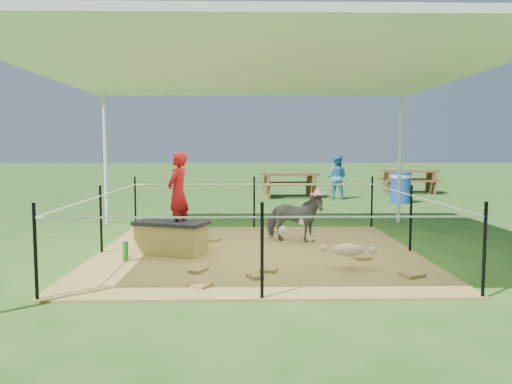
{
  "coord_description": "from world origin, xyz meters",
  "views": [
    {
      "loc": [
        -0.16,
        -7.16,
        1.53
      ],
      "look_at": [
        0.0,
        0.6,
        0.85
      ],
      "focal_mm": 35.0,
      "sensor_mm": 36.0,
      "label": 1
    }
  ],
  "objects_px": {
    "picnic_table_near": "(289,185)",
    "green_bottle": "(125,251)",
    "woman": "(178,185)",
    "foal": "(348,247)",
    "straw_bale": "(172,239)",
    "picnic_table_far": "(409,182)",
    "distant_person": "(337,177)",
    "trash_barrel": "(401,188)",
    "pony": "(295,218)"
  },
  "relations": [
    {
      "from": "woman",
      "to": "distant_person",
      "type": "distance_m",
      "value": 8.77
    },
    {
      "from": "green_bottle",
      "to": "woman",
      "type": "bearing_deg",
      "value": 34.7
    },
    {
      "from": "straw_bale",
      "to": "woman",
      "type": "xyz_separation_m",
      "value": [
        0.1,
        0.0,
        0.77
      ]
    },
    {
      "from": "woman",
      "to": "picnic_table_near",
      "type": "height_order",
      "value": "woman"
    },
    {
      "from": "foal",
      "to": "picnic_table_far",
      "type": "xyz_separation_m",
      "value": [
        4.33,
        10.85,
        0.09
      ]
    },
    {
      "from": "picnic_table_far",
      "to": "distant_person",
      "type": "bearing_deg",
      "value": -138.31
    },
    {
      "from": "picnic_table_near",
      "to": "picnic_table_far",
      "type": "bearing_deg",
      "value": 12.82
    },
    {
      "from": "woman",
      "to": "foal",
      "type": "relative_size",
      "value": 1.15
    },
    {
      "from": "trash_barrel",
      "to": "picnic_table_near",
      "type": "bearing_deg",
      "value": 149.2
    },
    {
      "from": "pony",
      "to": "green_bottle",
      "type": "bearing_deg",
      "value": 131.0
    },
    {
      "from": "woman",
      "to": "picnic_table_near",
      "type": "xyz_separation_m",
      "value": [
        2.32,
        8.56,
        -0.64
      ]
    },
    {
      "from": "woman",
      "to": "green_bottle",
      "type": "distance_m",
      "value": 1.16
    },
    {
      "from": "picnic_table_far",
      "to": "distant_person",
      "type": "height_order",
      "value": "distant_person"
    },
    {
      "from": "picnic_table_near",
      "to": "foal",
      "type": "bearing_deg",
      "value": -95.23
    },
    {
      "from": "foal",
      "to": "distant_person",
      "type": "height_order",
      "value": "distant_person"
    },
    {
      "from": "woman",
      "to": "distant_person",
      "type": "relative_size",
      "value": 0.85
    },
    {
      "from": "foal",
      "to": "trash_barrel",
      "type": "bearing_deg",
      "value": 69.04
    },
    {
      "from": "green_bottle",
      "to": "distant_person",
      "type": "relative_size",
      "value": 0.2
    },
    {
      "from": "straw_bale",
      "to": "picnic_table_far",
      "type": "bearing_deg",
      "value": 56.05
    },
    {
      "from": "picnic_table_near",
      "to": "straw_bale",
      "type": "bearing_deg",
      "value": -110.49
    },
    {
      "from": "distant_person",
      "to": "pony",
      "type": "bearing_deg",
      "value": 96.81
    },
    {
      "from": "straw_bale",
      "to": "picnic_table_near",
      "type": "xyz_separation_m",
      "value": [
        2.42,
        8.56,
        0.14
      ]
    },
    {
      "from": "straw_bale",
      "to": "picnic_table_far",
      "type": "distance_m",
      "value": 11.94
    },
    {
      "from": "green_bottle",
      "to": "foal",
      "type": "xyz_separation_m",
      "value": [
        2.88,
        -0.5,
        0.14
      ]
    },
    {
      "from": "straw_bale",
      "to": "trash_barrel",
      "type": "relative_size",
      "value": 1.09
    },
    {
      "from": "green_bottle",
      "to": "distant_person",
      "type": "distance_m",
      "value": 9.47
    },
    {
      "from": "green_bottle",
      "to": "picnic_table_near",
      "type": "distance_m",
      "value": 9.49
    },
    {
      "from": "pony",
      "to": "distant_person",
      "type": "bearing_deg",
      "value": -3.16
    },
    {
      "from": "trash_barrel",
      "to": "picnic_table_far",
      "type": "relative_size",
      "value": 0.46
    },
    {
      "from": "picnic_table_far",
      "to": "pony",
      "type": "bearing_deg",
      "value": -110.87
    },
    {
      "from": "trash_barrel",
      "to": "distant_person",
      "type": "bearing_deg",
      "value": 143.88
    },
    {
      "from": "straw_bale",
      "to": "picnic_table_near",
      "type": "relative_size",
      "value": 0.52
    },
    {
      "from": "picnic_table_near",
      "to": "picnic_table_far",
      "type": "distance_m",
      "value": 4.45
    },
    {
      "from": "straw_bale",
      "to": "foal",
      "type": "relative_size",
      "value": 0.96
    },
    {
      "from": "trash_barrel",
      "to": "picnic_table_near",
      "type": "height_order",
      "value": "trash_barrel"
    },
    {
      "from": "green_bottle",
      "to": "picnic_table_far",
      "type": "distance_m",
      "value": 12.62
    },
    {
      "from": "distant_person",
      "to": "trash_barrel",
      "type": "bearing_deg",
      "value": 166.25
    },
    {
      "from": "picnic_table_far",
      "to": "trash_barrel",
      "type": "bearing_deg",
      "value": -104.81
    },
    {
      "from": "picnic_table_far",
      "to": "straw_bale",
      "type": "bearing_deg",
      "value": -116.75
    },
    {
      "from": "picnic_table_near",
      "to": "green_bottle",
      "type": "bearing_deg",
      "value": -112.95
    },
    {
      "from": "straw_bale",
      "to": "foal",
      "type": "distance_m",
      "value": 2.52
    },
    {
      "from": "woman",
      "to": "foal",
      "type": "xyz_separation_m",
      "value": [
        2.23,
        -0.95,
        -0.71
      ]
    },
    {
      "from": "pony",
      "to": "trash_barrel",
      "type": "xyz_separation_m",
      "value": [
        3.56,
        5.93,
        0.01
      ]
    },
    {
      "from": "distant_person",
      "to": "green_bottle",
      "type": "bearing_deg",
      "value": 84.89
    },
    {
      "from": "green_bottle",
      "to": "foal",
      "type": "distance_m",
      "value": 2.93
    },
    {
      "from": "woman",
      "to": "picnic_table_near",
      "type": "distance_m",
      "value": 8.89
    },
    {
      "from": "trash_barrel",
      "to": "picnic_table_far",
      "type": "xyz_separation_m",
      "value": [
        1.26,
        3.12,
        -0.04
      ]
    },
    {
      "from": "pony",
      "to": "distant_person",
      "type": "distance_m",
      "value": 7.36
    },
    {
      "from": "straw_bale",
      "to": "green_bottle",
      "type": "bearing_deg",
      "value": -140.71
    },
    {
      "from": "pony",
      "to": "picnic_table_far",
      "type": "height_order",
      "value": "pony"
    }
  ]
}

